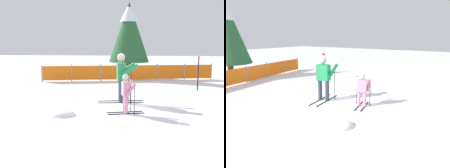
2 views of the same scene
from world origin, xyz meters
TOP-DOWN VIEW (x-y plane):
  - ground_plane at (0.00, 0.00)m, footprint 60.00×60.00m
  - skier_adult at (-0.01, -0.00)m, footprint 1.72×0.84m
  - skier_child at (0.20, -1.60)m, footprint 1.18×0.61m
  - safety_fence at (0.12, 5.48)m, footprint 9.45×1.81m
  - conifer_far at (0.07, 6.89)m, footprint 2.41×2.41m
  - trail_marker at (3.27, 2.62)m, footprint 0.09×0.28m
  - snow_mound at (-1.70, -2.01)m, footprint 0.78×0.66m

SIDE VIEW (x-z plane):
  - ground_plane at x=0.00m, z-range 0.00..0.00m
  - snow_mound at x=-1.70m, z-range -0.16..0.16m
  - safety_fence at x=0.12m, z-range 0.00..0.92m
  - skier_child at x=0.20m, z-range 0.10..1.33m
  - trail_marker at x=3.27m, z-range 0.18..1.71m
  - skier_adult at x=-0.01m, z-range 0.18..1.96m
  - conifer_far at x=0.07m, z-range 0.53..5.01m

